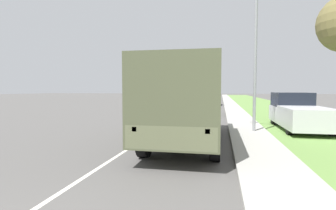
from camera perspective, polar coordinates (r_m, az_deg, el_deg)
The scene contains 11 objects.
ground_plane at distance 41.05m, azimuth 6.97°, elevation 0.46°, with size 180.00×180.00×0.00m, color #565451.
lane_centre_stripe at distance 41.05m, azimuth 6.97°, elevation 0.47°, with size 0.12×120.00×0.00m.
sidewalk_right at distance 40.94m, azimuth 13.26°, elevation 0.47°, with size 1.80×120.00×0.12m.
grass_strip_right at distance 41.32m, azimuth 19.37°, elevation 0.33°, with size 7.00×120.00×0.02m.
military_truck at distance 10.12m, azimuth 4.48°, elevation 1.04°, with size 2.46×7.99×3.07m.
car_nearest_ahead at distance 22.21m, azimuth 7.22°, elevation -0.04°, with size 1.72×4.02×1.74m.
car_second_ahead at distance 35.72m, azimuth 9.80°, elevation 1.15°, with size 1.81×4.15×1.60m.
car_third_ahead at distance 51.11m, azimuth 6.09°, elevation 1.82°, with size 1.85×3.91×1.54m.
car_fourth_ahead at distance 61.57m, azimuth 9.85°, elevation 2.02°, with size 1.83×4.15×1.42m.
pickup_truck at distance 15.49m, azimuth 26.37°, elevation -1.39°, with size 2.03×5.60×1.90m.
lamp_post at distance 13.19m, azimuth 17.53°, elevation 11.75°, with size 1.69×0.24×6.54m.
Camera 1 is at (3.18, -0.87, 2.10)m, focal length 28.00 mm.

